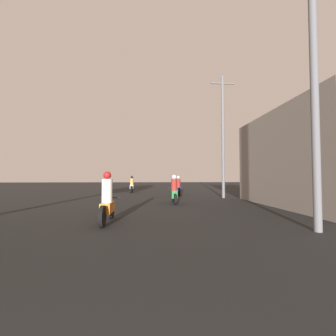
{
  "coord_description": "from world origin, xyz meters",
  "views": [
    {
      "loc": [
        0.37,
        0.44,
        1.42
      ],
      "look_at": [
        1.58,
        18.4,
        2.13
      ],
      "focal_mm": 24.0,
      "sensor_mm": 36.0,
      "label": 1
    }
  ],
  "objects_px": {
    "motorcycle_silver": "(132,186)",
    "utility_pole_far": "(223,134)",
    "building_right_near": "(314,159)",
    "motorcycle_orange": "(107,202)",
    "motorcycle_green": "(174,192)",
    "motorcycle_blue": "(178,187)",
    "utility_pole_near": "(314,79)"
  },
  "relations": [
    {
      "from": "motorcycle_green",
      "to": "motorcycle_silver",
      "type": "relative_size",
      "value": 0.98
    },
    {
      "from": "motorcycle_orange",
      "to": "utility_pole_near",
      "type": "distance_m",
      "value": 6.78
    },
    {
      "from": "motorcycle_blue",
      "to": "motorcycle_orange",
      "type": "bearing_deg",
      "value": -104.03
    },
    {
      "from": "motorcycle_orange",
      "to": "building_right_near",
      "type": "xyz_separation_m",
      "value": [
        9.23,
        3.3,
        1.67
      ]
    },
    {
      "from": "motorcycle_orange",
      "to": "utility_pole_near",
      "type": "height_order",
      "value": "utility_pole_near"
    },
    {
      "from": "motorcycle_silver",
      "to": "utility_pole_far",
      "type": "height_order",
      "value": "utility_pole_far"
    },
    {
      "from": "motorcycle_orange",
      "to": "building_right_near",
      "type": "height_order",
      "value": "building_right_near"
    },
    {
      "from": "motorcycle_blue",
      "to": "utility_pole_near",
      "type": "distance_m",
      "value": 12.32
    },
    {
      "from": "motorcycle_green",
      "to": "utility_pole_far",
      "type": "height_order",
      "value": "utility_pole_far"
    },
    {
      "from": "motorcycle_orange",
      "to": "motorcycle_green",
      "type": "relative_size",
      "value": 1.05
    },
    {
      "from": "motorcycle_blue",
      "to": "motorcycle_silver",
      "type": "bearing_deg",
      "value": 142.44
    },
    {
      "from": "motorcycle_blue",
      "to": "utility_pole_near",
      "type": "relative_size",
      "value": 0.24
    },
    {
      "from": "building_right_near",
      "to": "utility_pole_far",
      "type": "relative_size",
      "value": 0.94
    },
    {
      "from": "motorcycle_green",
      "to": "motorcycle_silver",
      "type": "bearing_deg",
      "value": 113.05
    },
    {
      "from": "motorcycle_orange",
      "to": "building_right_near",
      "type": "bearing_deg",
      "value": 15.31
    },
    {
      "from": "utility_pole_near",
      "to": "motorcycle_blue",
      "type": "bearing_deg",
      "value": 101.31
    },
    {
      "from": "motorcycle_green",
      "to": "motorcycle_orange",
      "type": "bearing_deg",
      "value": -113.65
    },
    {
      "from": "motorcycle_blue",
      "to": "building_right_near",
      "type": "relative_size",
      "value": 0.24
    },
    {
      "from": "motorcycle_blue",
      "to": "building_right_near",
      "type": "distance_m",
      "value": 9.15
    },
    {
      "from": "motorcycle_orange",
      "to": "utility_pole_far",
      "type": "distance_m",
      "value": 10.63
    },
    {
      "from": "motorcycle_silver",
      "to": "utility_pole_far",
      "type": "bearing_deg",
      "value": -40.97
    },
    {
      "from": "motorcycle_green",
      "to": "building_right_near",
      "type": "height_order",
      "value": "building_right_near"
    },
    {
      "from": "motorcycle_green",
      "to": "utility_pole_near",
      "type": "bearing_deg",
      "value": -60.35
    },
    {
      "from": "utility_pole_near",
      "to": "building_right_near",
      "type": "bearing_deg",
      "value": 53.46
    },
    {
      "from": "utility_pole_far",
      "to": "motorcycle_green",
      "type": "bearing_deg",
      "value": -141.33
    },
    {
      "from": "utility_pole_near",
      "to": "motorcycle_green",
      "type": "bearing_deg",
      "value": 116.01
    },
    {
      "from": "building_right_near",
      "to": "utility_pole_far",
      "type": "height_order",
      "value": "utility_pole_far"
    },
    {
      "from": "motorcycle_orange",
      "to": "motorcycle_green",
      "type": "distance_m",
      "value": 5.54
    },
    {
      "from": "motorcycle_green",
      "to": "building_right_near",
      "type": "xyz_separation_m",
      "value": [
        6.69,
        -1.62,
        1.69
      ]
    },
    {
      "from": "motorcycle_orange",
      "to": "utility_pole_far",
      "type": "height_order",
      "value": "utility_pole_far"
    },
    {
      "from": "motorcycle_orange",
      "to": "motorcycle_blue",
      "type": "bearing_deg",
      "value": 67.29
    },
    {
      "from": "building_right_near",
      "to": "motorcycle_silver",
      "type": "bearing_deg",
      "value": 133.49
    }
  ]
}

